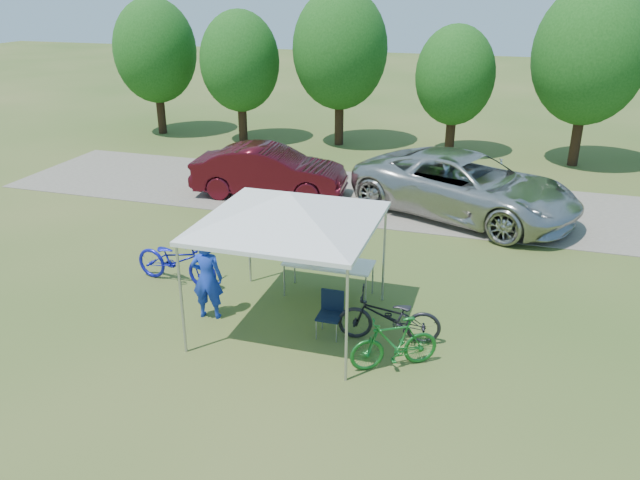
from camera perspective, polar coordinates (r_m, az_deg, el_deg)
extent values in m
plane|color=#2D5119|center=(12.38, -2.62, -7.65)|extent=(100.00, 100.00, 0.00)
cube|color=gray|center=(19.44, 5.30, 3.84)|extent=(24.00, 5.00, 0.02)
cylinder|color=#A5A5AA|center=(11.26, -12.55, -5.41)|extent=(0.05, 0.05, 2.10)
cylinder|color=#A5A5AA|center=(10.23, 2.45, -7.87)|extent=(0.05, 0.05, 2.10)
cylinder|color=#A5A5AA|center=(13.67, -6.52, 0.17)|extent=(0.05, 0.05, 2.10)
cylinder|color=#A5A5AA|center=(12.84, 5.88, -1.33)|extent=(0.05, 0.05, 2.10)
cube|color=silver|center=(11.45, -2.80, 1.63)|extent=(3.15, 3.15, 0.08)
pyramid|color=silver|center=(11.26, -2.86, 4.44)|extent=(4.53, 4.53, 0.55)
cylinder|color=#382314|center=(28.66, -14.33, 11.30)|extent=(0.36, 0.36, 1.89)
ellipsoid|color=#144711|center=(28.30, -14.85, 16.38)|extent=(3.46, 3.46, 4.32)
cylinder|color=#382314|center=(26.58, -7.09, 10.82)|extent=(0.36, 0.36, 1.75)
ellipsoid|color=#144711|center=(26.20, -7.35, 15.90)|extent=(3.20, 3.20, 4.00)
cylinder|color=#382314|center=(25.78, 1.76, 10.92)|extent=(0.36, 0.36, 2.03)
ellipsoid|color=#144711|center=(25.36, 1.84, 17.03)|extent=(3.71, 3.71, 4.64)
cylinder|color=#382314|center=(24.84, 11.82, 9.52)|extent=(0.36, 0.36, 1.61)
ellipsoid|color=#144711|center=(24.46, 12.24, 14.50)|extent=(2.94, 2.94, 3.68)
cylinder|color=#382314|center=(24.51, 22.40, 8.72)|extent=(0.36, 0.36, 2.10)
ellipsoid|color=#144711|center=(24.07, 23.43, 15.29)|extent=(3.84, 3.84, 4.80)
cube|color=white|center=(13.12, 0.81, -2.12)|extent=(1.87, 0.78, 0.04)
cylinder|color=#A5A5AA|center=(13.25, -3.29, -3.73)|extent=(0.04, 0.04, 0.73)
cylinder|color=#A5A5AA|center=(12.80, 4.19, -4.76)|extent=(0.04, 0.04, 0.73)
cylinder|color=#A5A5AA|center=(13.81, -2.34, -2.56)|extent=(0.04, 0.04, 0.73)
cylinder|color=#A5A5AA|center=(13.38, 4.84, -3.50)|extent=(0.04, 0.04, 0.73)
cube|color=black|center=(11.79, 0.85, -7.00)|extent=(0.44, 0.44, 0.04)
cube|color=black|center=(11.86, 1.15, -5.52)|extent=(0.44, 0.04, 0.44)
cylinder|color=#A5A5AA|center=(11.79, -0.34, -8.22)|extent=(0.02, 0.02, 0.39)
cylinder|color=#A5A5AA|center=(11.69, 1.51, -8.51)|extent=(0.02, 0.02, 0.39)
cylinder|color=#A5A5AA|center=(12.11, 0.21, -7.31)|extent=(0.02, 0.02, 0.39)
cylinder|color=#A5A5AA|center=(12.02, 2.01, -7.58)|extent=(0.02, 0.02, 0.39)
cube|color=white|center=(13.11, -0.22, -1.27)|extent=(0.48, 0.32, 0.32)
cube|color=white|center=(13.04, -0.22, -0.55)|extent=(0.50, 0.34, 0.04)
cylinder|color=gold|center=(12.95, 2.53, -2.24)|extent=(0.07, 0.07, 0.05)
imported|color=#1733BC|center=(12.43, -10.28, -3.44)|extent=(0.68, 0.50, 1.71)
imported|color=#1316A8|center=(14.11, -13.00, -1.81)|extent=(2.13, 0.96, 1.08)
imported|color=#166422|center=(10.94, 6.81, -9.34)|extent=(1.59, 1.19, 0.95)
imported|color=black|center=(11.65, 6.35, -7.03)|extent=(1.99, 0.94, 1.00)
imported|color=#B6B4B1|center=(18.08, 13.13, 4.86)|extent=(7.00, 5.13, 1.77)
imported|color=#440B14|center=(19.43, -4.65, 6.29)|extent=(4.86, 2.15, 1.55)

